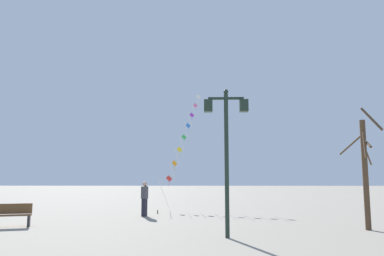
# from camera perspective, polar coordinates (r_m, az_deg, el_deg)

# --- Properties ---
(ground_plane) EXTENTS (160.00, 160.00, 0.00)m
(ground_plane) POSITION_cam_1_polar(r_m,az_deg,el_deg) (23.09, -0.70, -12.23)
(ground_plane) COLOR gray
(twin_lantern_lamp_post) EXTENTS (1.46, 0.28, 4.82)m
(twin_lantern_lamp_post) POSITION_cam_1_polar(r_m,az_deg,el_deg) (12.54, 5.16, -0.80)
(twin_lantern_lamp_post) COLOR #1E2D23
(twin_lantern_lamp_post) RESTS_ON ground_plane
(kite_train) EXTENTS (2.37, 9.53, 8.69)m
(kite_train) POSITION_cam_1_polar(r_m,az_deg,el_deg) (26.07, -1.27, -1.57)
(kite_train) COLOR brown
(kite_train) RESTS_ON ground_plane
(kite_flyer) EXTENTS (0.32, 0.63, 1.71)m
(kite_flyer) POSITION_cam_1_polar(r_m,az_deg,el_deg) (19.54, -7.11, -10.36)
(kite_flyer) COLOR #1E1E2D
(kite_flyer) RESTS_ON ground_plane
(bare_tree) EXTENTS (1.20, 2.26, 4.55)m
(bare_tree) POSITION_cam_1_polar(r_m,az_deg,el_deg) (15.65, 24.50, -5.41)
(bare_tree) COLOR #4C3826
(bare_tree) RESTS_ON ground_plane
(park_bench) EXTENTS (1.66, 0.91, 0.89)m
(park_bench) POSITION_cam_1_polar(r_m,az_deg,el_deg) (16.77, -25.67, -11.70)
(park_bench) COLOR brown
(park_bench) RESTS_ON ground_plane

